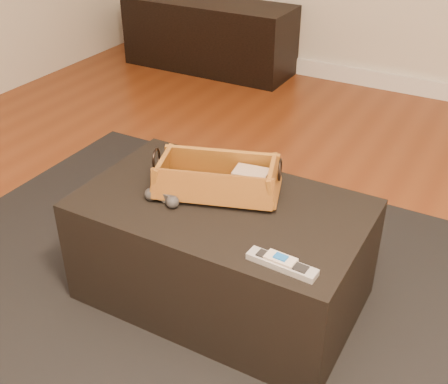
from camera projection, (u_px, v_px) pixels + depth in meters
The scene contains 11 objects.
floor at pixel (214, 351), 1.94m from camera, with size 5.00×5.50×0.01m, color brown.
baseboard at pixel (408, 85), 3.94m from camera, with size 5.00×0.04×0.12m, color white.
media_cabinet at pixel (209, 36), 4.29m from camera, with size 1.30×0.45×0.51m, color black.
area_rug at pixel (216, 303), 2.13m from camera, with size 2.60×2.00×0.01m, color black.
ottoman at pixel (222, 251), 2.06m from camera, with size 1.00×0.60×0.42m, color black.
tv_remote at pixel (210, 187), 1.98m from camera, with size 0.23×0.05×0.02m, color black.
cloth_bundle at pixel (251, 179), 1.99m from camera, with size 0.12×0.08×0.07m, color tan.
wicker_basket at pixel (217, 180), 1.98m from camera, with size 0.49×0.35×0.15m.
game_controller at pixel (163, 197), 1.94m from camera, with size 0.14×0.08×0.05m.
silver_remote at pixel (282, 264), 1.64m from camera, with size 0.22×0.06×0.03m.
cream_gadget at pixel (280, 261), 1.65m from camera, with size 0.10×0.05×0.03m.
Camera 1 is at (0.70, -1.18, 1.48)m, focal length 45.00 mm.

